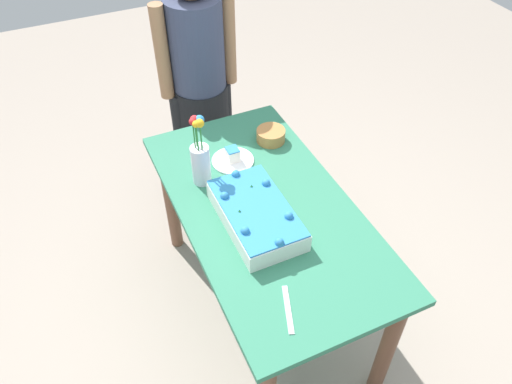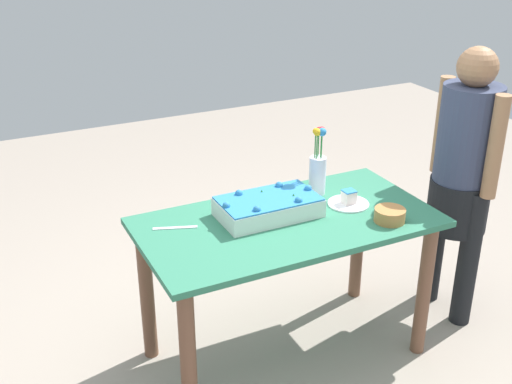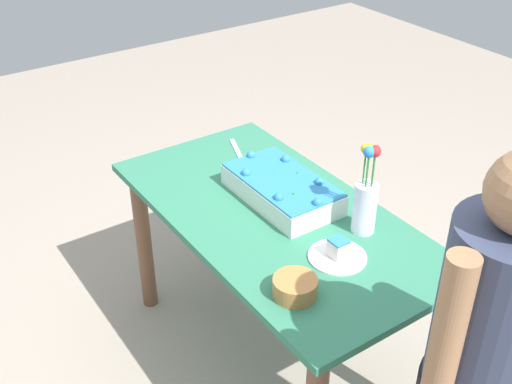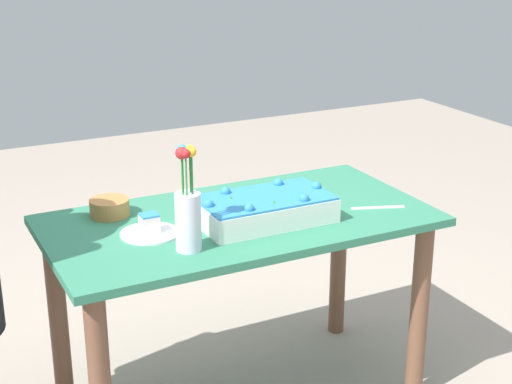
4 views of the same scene
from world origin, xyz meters
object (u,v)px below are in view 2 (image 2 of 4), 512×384
Objects in this scene: cake_knife at (175,228)px; fruit_bowl at (390,215)px; flower_vase at (318,169)px; person_standing at (463,170)px; sheet_cake at (268,206)px; serving_plate_with_slice at (348,201)px.

fruit_bowl reaches higher than cake_knife.
person_standing is (0.72, -0.25, -0.05)m from flower_vase.
cake_knife is at bearing -7.86° from person_standing.
sheet_cake is 0.41m from serving_plate_with_slice.
serving_plate_with_slice is at bearing -68.50° from flower_vase.
flower_vase is at bearing 108.63° from fruit_bowl.
person_standing is at bearing -6.07° from serving_plate_with_slice.
person_standing is at bearing -168.02° from cake_knife.
person_standing is at bearing -7.17° from sheet_cake.
flower_vase is (-0.07, 0.18, 0.12)m from serving_plate_with_slice.
fruit_bowl is (0.48, -0.30, -0.02)m from sheet_cake.
flower_vase is 0.45m from fruit_bowl.
cake_knife is (-0.85, 0.14, -0.02)m from serving_plate_with_slice.
fruit_bowl is at bearing 177.67° from cake_knife.
serving_plate_with_slice is 0.86m from cake_knife.
flower_vase reaches higher than sheet_cake.
person_standing is at bearing -19.06° from flower_vase.
serving_plate_with_slice is at bearing 106.35° from fruit_bowl.
sheet_cake is 1.34× the size of flower_vase.
person_standing reaches higher than cake_knife.
flower_vase is 0.77m from person_standing.
sheet_cake reaches higher than cake_knife.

